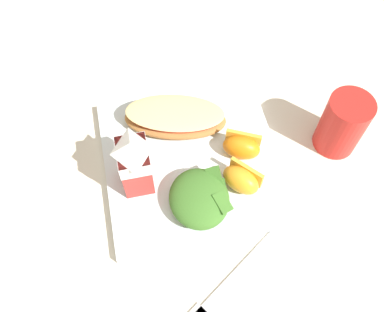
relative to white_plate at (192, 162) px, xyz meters
The scene contains 9 objects.
ground 0.01m from the white_plate, ahead, with size 3.00×3.00×0.00m, color beige.
white_plate is the anchor object (origin of this frame).
cheesy_pizza_bread 0.08m from the white_plate, 10.02° to the left, with size 0.12×0.19×0.04m.
green_salad_pile 0.08m from the white_plate, behind, with size 0.10×0.09×0.04m.
milk_carton 0.11m from the white_plate, 102.26° to the left, with size 0.06×0.04×0.11m.
orange_wedge_front 0.09m from the white_plate, 133.90° to the right, with size 0.07×0.07×0.04m.
orange_wedge_middle 0.08m from the white_plate, 93.70° to the right, with size 0.06×0.07×0.04m.
metal_fork 0.21m from the white_plate, behind, with size 0.12×0.17×0.01m.
drinking_red_cup 0.25m from the white_plate, 92.01° to the right, with size 0.07×0.07×0.11m, color red.
Camera 1 is at (-0.34, 0.07, 0.61)m, focal length 39.93 mm.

